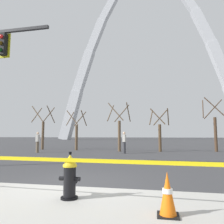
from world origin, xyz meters
TOP-DOWN VIEW (x-y plane):
  - ground_plane at (0.00, 0.00)m, footprint 240.00×240.00m
  - fire_hydrant at (0.50, -1.19)m, footprint 0.46×0.48m
  - caution_tape_barrier at (0.41, -1.32)m, footprint 6.76×0.35m
  - traffic_cone_by_hydrant at (2.50, -1.80)m, footprint 0.36×0.36m
  - monument_arch at (0.00, 57.68)m, footprint 54.07×2.91m
  - tree_far_left at (-8.24, 13.34)m, footprint 1.88×1.89m
  - tree_left_mid at (-4.76, 13.04)m, footprint 1.64×1.65m
  - tree_center_left at (-0.75, 12.42)m, footprint 1.85×1.86m
  - tree_center_right at (2.57, 12.72)m, footprint 1.63×1.63m
  - tree_right_mid at (7.06, 13.73)m, footprint 2.04×2.05m
  - pedestrian_walking_left at (-6.72, 9.85)m, footprint 0.22×0.35m
  - pedestrian_standing_center at (-0.06, 10.54)m, footprint 0.23×0.36m

SIDE VIEW (x-z plane):
  - ground_plane at x=0.00m, z-range 0.00..0.00m
  - traffic_cone_by_hydrant at x=2.50m, z-range -0.01..0.72m
  - fire_hydrant at x=0.50m, z-range -0.03..0.96m
  - caution_tape_barrier at x=0.41m, z-range 0.20..1.10m
  - pedestrian_walking_left at x=-6.72m, z-range 0.02..1.61m
  - pedestrian_standing_center at x=-0.06m, z-range 0.02..1.61m
  - tree_center_right at x=2.57m, z-range -0.20..3.30m
  - tree_left_mid at x=-4.76m, z-range -0.20..3.34m
  - tree_center_left at x=-0.75m, z-range -0.22..3.78m
  - tree_far_left at x=-8.24m, z-range -0.23..3.84m
  - tree_right_mid at x=7.06m, z-range -0.25..4.18m
  - monument_arch at x=0.00m, z-range -3.42..49.48m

